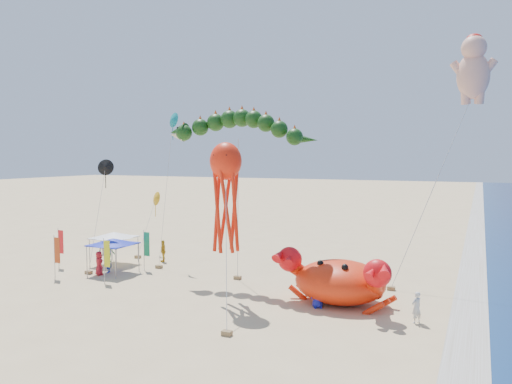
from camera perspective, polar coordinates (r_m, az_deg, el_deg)
ground at (r=33.49m, az=1.74°, el=-11.49°), size 320.00×320.00×0.00m
foam_strip at (r=31.13m, az=23.18°, el=-13.03°), size 320.00×320.00×0.00m
crab_inflatable at (r=31.25m, az=9.53°, el=-9.92°), size 7.55×5.90×3.31m
dragon_kite at (r=35.79m, az=-2.28°, el=6.91°), size 11.23×2.31×11.99m
cherub_kite at (r=38.12m, az=23.57°, el=12.91°), size 5.93×4.94×17.32m
octopus_kite at (r=30.90m, az=-3.47°, el=0.39°), size 4.24×6.69×9.87m
canopy_blue at (r=40.08m, az=-16.03°, el=-5.48°), size 3.28×3.28×2.71m
canopy_white at (r=43.39m, az=-15.93°, el=-4.76°), size 3.31×3.31×2.71m
feather_flags at (r=40.12m, az=-18.18°, el=-6.14°), size 7.51×4.91×3.20m
beachgoers at (r=39.63m, az=-11.07°, el=-7.81°), size 29.41×8.76×1.87m
small_kites at (r=43.71m, az=-12.68°, el=2.13°), size 5.01×10.24×12.77m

